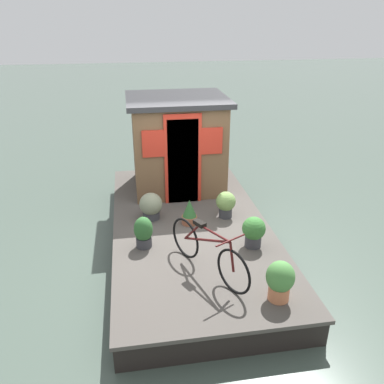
{
  "coord_description": "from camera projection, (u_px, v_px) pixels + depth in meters",
  "views": [
    {
      "loc": [
        -6.33,
        1.0,
        3.97
      ],
      "look_at": [
        -0.2,
        0.0,
        1.17
      ],
      "focal_mm": 37.31,
      "sensor_mm": 36.0,
      "label": 1
    }
  ],
  "objects": [
    {
      "name": "bicycle",
      "position": [
        208.0,
        251.0,
        5.74
      ],
      "size": [
        1.56,
        0.87,
        0.78
      ],
      "color": "black",
      "rests_on": "houseboat_deck"
    },
    {
      "name": "houseboat_deck",
      "position": [
        190.0,
        233.0,
        7.38
      ],
      "size": [
        5.62,
        2.77,
        0.47
      ],
      "color": "#4C4742",
      "rests_on": "ground_plane"
    },
    {
      "name": "potted_plant_mint",
      "position": [
        280.0,
        280.0,
        5.22
      ],
      "size": [
        0.38,
        0.38,
        0.57
      ],
      "color": "#C6754C",
      "rests_on": "houseboat_deck"
    },
    {
      "name": "potted_plant_basil",
      "position": [
        254.0,
        231.0,
        6.44
      ],
      "size": [
        0.38,
        0.38,
        0.52
      ],
      "color": "#38383D",
      "rests_on": "houseboat_deck"
    },
    {
      "name": "potted_plant_sage",
      "position": [
        226.0,
        203.0,
        7.37
      ],
      "size": [
        0.37,
        0.37,
        0.5
      ],
      "color": "#38383D",
      "rests_on": "houseboat_deck"
    },
    {
      "name": "potted_plant_succulent",
      "position": [
        143.0,
        232.0,
        6.43
      ],
      "size": [
        0.31,
        0.31,
        0.53
      ],
      "color": "#38383D",
      "rests_on": "houseboat_deck"
    },
    {
      "name": "ground_plane",
      "position": [
        190.0,
        244.0,
        7.48
      ],
      "size": [
        60.0,
        60.0,
        0.0
      ],
      "primitive_type": "plane",
      "color": "#47564C"
    },
    {
      "name": "houseboat_cabin",
      "position": [
        177.0,
        143.0,
        8.4
      ],
      "size": [
        1.81,
        2.04,
        1.95
      ],
      "color": "brown",
      "rests_on": "houseboat_deck"
    },
    {
      "name": "potted_plant_ivy",
      "position": [
        189.0,
        212.0,
        7.16
      ],
      "size": [
        0.28,
        0.28,
        0.47
      ],
      "color": "#935138",
      "rests_on": "houseboat_deck"
    },
    {
      "name": "potted_plant_geranium",
      "position": [
        151.0,
        206.0,
        7.33
      ],
      "size": [
        0.42,
        0.42,
        0.5
      ],
      "color": "#38383D",
      "rests_on": "houseboat_deck"
    }
  ]
}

